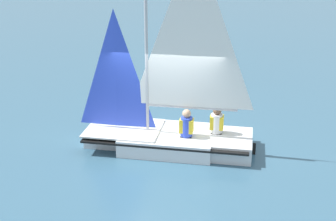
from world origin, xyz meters
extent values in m
plane|color=#38607A|center=(0.00, 0.00, 0.00)|extent=(260.00, 260.00, 0.00)
cube|color=silver|center=(0.00, 0.00, 0.22)|extent=(2.82, 2.50, 0.44)
cube|color=silver|center=(1.49, 0.74, 0.22)|extent=(1.28, 1.23, 0.44)
cube|color=silver|center=(-1.49, -0.74, 0.22)|extent=(1.49, 1.67, 0.44)
cube|color=black|center=(0.00, 0.00, 0.36)|extent=(4.47, 3.33, 0.05)
cube|color=silver|center=(1.05, 0.52, 0.46)|extent=(2.38, 2.19, 0.04)
cylinder|color=#B7B7BC|center=(0.48, 0.24, 2.88)|extent=(0.08, 0.08, 4.87)
cylinder|color=#B7B7BC|center=(-0.54, -0.27, 1.17)|extent=(2.07, 1.08, 0.07)
pyramid|color=white|center=(-0.54, -0.27, 3.20)|extent=(1.96, 1.01, 4.00)
pyramid|color=blue|center=(1.19, 0.60, 2.06)|extent=(1.31, 0.69, 3.03)
cube|color=black|center=(-1.98, -0.99, 0.15)|extent=(0.08, 0.06, 0.31)
cube|color=black|center=(-0.52, -0.08, 0.23)|extent=(0.36, 0.34, 0.45)
cylinder|color=blue|center=(-0.52, -0.08, 0.71)|extent=(0.40, 0.40, 0.50)
cube|color=yellow|center=(-0.52, -0.08, 0.73)|extent=(0.42, 0.38, 0.35)
sphere|color=tan|center=(-0.52, -0.08, 1.05)|extent=(0.22, 0.22, 0.22)
cube|color=black|center=(-1.02, -0.72, 0.23)|extent=(0.36, 0.34, 0.45)
cylinder|color=white|center=(-1.02, -0.72, 0.71)|extent=(0.40, 0.40, 0.50)
cube|color=yellow|center=(-1.02, -0.72, 0.73)|extent=(0.42, 0.38, 0.35)
sphere|color=brown|center=(-1.02, -0.72, 1.05)|extent=(0.22, 0.22, 0.22)
cylinder|color=black|center=(-1.02, -0.72, 1.14)|extent=(0.28, 0.28, 0.06)
camera|label=1|loc=(-6.58, 8.83, 5.40)|focal=50.00mm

